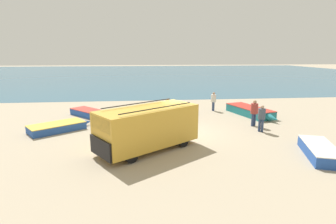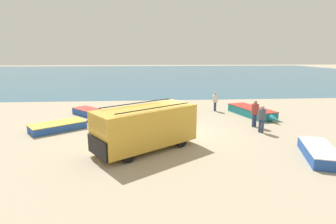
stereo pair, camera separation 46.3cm
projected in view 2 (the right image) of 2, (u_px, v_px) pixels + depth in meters
The scene contains 12 objects.
ground_plane at pixel (182, 133), 16.45m from camera, with size 200.00×200.00×0.00m, color tan.
sea_water at pixel (156, 73), 67.05m from camera, with size 120.00×80.00×0.01m, color #33607A.
parked_van at pixel (145, 126), 13.48m from camera, with size 5.57×4.73×2.36m.
fishing_rowboat_0 at pixel (90, 112), 21.10m from camera, with size 3.34×3.39×0.52m.
fishing_rowboat_1 at pixel (253, 112), 21.02m from camera, with size 2.75×5.37×0.65m.
fishing_rowboat_2 at pixel (318, 151), 12.64m from camera, with size 2.28×4.06×0.56m.
fishing_rowboat_3 at pixel (177, 109), 22.39m from camera, with size 2.57×3.84×0.60m.
fishing_rowboat_4 at pixel (59, 126), 17.17m from camera, with size 3.88×3.25×0.50m.
fisherman_0 at pixel (215, 100), 22.62m from camera, with size 0.43×0.43×1.64m.
fisherman_1 at pixel (168, 108), 18.83m from camera, with size 0.47×0.47×1.78m.
fisherman_2 at pixel (262, 117), 16.44m from camera, with size 0.45×0.45×1.73m.
fisherman_3 at pixel (255, 111), 17.74m from camera, with size 0.48×0.48×1.82m.
Camera 2 is at (-2.05, -15.65, 4.90)m, focal length 28.00 mm.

